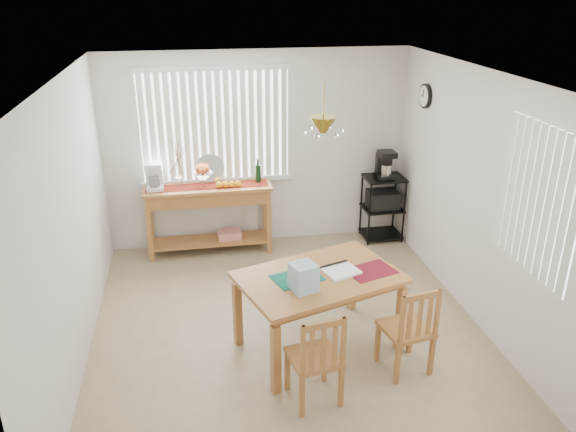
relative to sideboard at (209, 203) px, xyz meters
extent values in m
cube|color=tan|center=(0.69, -2.00, -0.70)|extent=(4.00, 4.50, 0.01)
cube|color=silver|center=(0.69, 0.30, 0.61)|extent=(4.00, 0.10, 2.60)
cube|color=silver|center=(0.69, -4.30, 0.61)|extent=(4.00, 0.10, 2.60)
cube|color=silver|center=(-1.36, -2.00, 0.61)|extent=(0.10, 4.50, 2.60)
cube|color=silver|center=(2.74, -2.00, 0.61)|extent=(0.10, 4.50, 2.60)
cube|color=white|center=(0.69, -2.00, 1.96)|extent=(4.00, 4.50, 0.10)
cube|color=white|center=(0.14, 0.25, 0.96)|extent=(1.90, 0.01, 1.40)
cube|color=white|center=(-0.76, 0.24, 0.96)|extent=(0.07, 0.03, 1.40)
cube|color=white|center=(-0.65, 0.24, 0.96)|extent=(0.07, 0.03, 1.40)
cube|color=white|center=(-0.55, 0.24, 0.96)|extent=(0.07, 0.03, 1.40)
cube|color=white|center=(-0.44, 0.24, 0.96)|extent=(0.07, 0.03, 1.40)
cube|color=white|center=(-0.34, 0.24, 0.96)|extent=(0.07, 0.03, 1.40)
cube|color=white|center=(-0.23, 0.24, 0.96)|extent=(0.07, 0.03, 1.40)
cube|color=white|center=(-0.13, 0.24, 0.96)|extent=(0.07, 0.03, 1.40)
cube|color=white|center=(-0.02, 0.24, 0.96)|extent=(0.07, 0.03, 1.40)
cube|color=white|center=(0.09, 0.24, 0.96)|extent=(0.07, 0.03, 1.40)
cube|color=white|center=(0.19, 0.24, 0.96)|extent=(0.07, 0.03, 1.40)
cube|color=white|center=(0.30, 0.24, 0.96)|extent=(0.07, 0.03, 1.40)
cube|color=white|center=(0.40, 0.24, 0.96)|extent=(0.07, 0.03, 1.40)
cube|color=white|center=(0.51, 0.24, 0.96)|extent=(0.07, 0.03, 1.40)
cube|color=white|center=(0.61, 0.24, 0.96)|extent=(0.07, 0.03, 1.40)
cube|color=white|center=(0.72, 0.24, 0.96)|extent=(0.07, 0.03, 1.40)
cube|color=white|center=(0.82, 0.24, 0.96)|extent=(0.07, 0.03, 1.40)
cube|color=white|center=(0.93, 0.24, 0.96)|extent=(0.07, 0.03, 1.40)
cube|color=white|center=(1.04, 0.24, 0.96)|extent=(0.07, 0.03, 1.40)
cube|color=white|center=(0.14, 0.22, 0.23)|extent=(1.98, 0.06, 0.06)
cube|color=white|center=(0.14, 0.22, 1.69)|extent=(1.98, 0.06, 0.06)
cube|color=white|center=(2.68, -2.90, 0.96)|extent=(0.01, 1.10, 1.30)
cube|color=white|center=(2.67, -3.39, 0.96)|extent=(0.03, 0.07, 1.30)
cube|color=white|center=(2.67, -3.28, 0.96)|extent=(0.03, 0.07, 1.30)
cube|color=white|center=(2.67, -3.17, 0.96)|extent=(0.03, 0.07, 1.30)
cube|color=white|center=(2.67, -3.06, 0.96)|extent=(0.03, 0.07, 1.30)
cube|color=white|center=(2.67, -2.95, 0.96)|extent=(0.03, 0.07, 1.30)
cube|color=white|center=(2.67, -2.84, 0.96)|extent=(0.03, 0.07, 1.30)
cube|color=white|center=(2.67, -2.73, 0.96)|extent=(0.03, 0.07, 1.30)
cube|color=white|center=(2.67, -2.62, 0.96)|extent=(0.03, 0.07, 1.30)
cube|color=white|center=(2.67, -2.51, 0.96)|extent=(0.03, 0.07, 1.30)
cube|color=white|center=(2.67, -2.40, 0.96)|extent=(0.03, 0.07, 1.30)
cylinder|color=black|center=(2.66, -0.45, 1.39)|extent=(0.04, 0.30, 0.30)
cylinder|color=white|center=(2.64, -0.45, 1.39)|extent=(0.01, 0.25, 0.25)
cylinder|color=olive|center=(0.93, -2.34, 1.74)|extent=(0.01, 0.01, 0.34)
cone|color=olive|center=(0.93, -2.34, 1.56)|extent=(0.24, 0.24, 0.14)
sphere|color=white|center=(1.09, -2.34, 1.50)|extent=(0.05, 0.05, 0.05)
sphere|color=white|center=(1.01, -2.20, 1.50)|extent=(0.05, 0.05, 0.05)
sphere|color=white|center=(0.85, -2.20, 1.50)|extent=(0.05, 0.05, 0.05)
sphere|color=white|center=(0.77, -2.34, 1.50)|extent=(0.05, 0.05, 0.05)
sphere|color=white|center=(0.85, -2.48, 1.50)|extent=(0.05, 0.05, 0.05)
sphere|color=white|center=(1.01, -2.48, 1.50)|extent=(0.05, 0.05, 0.05)
cube|color=#AE743B|center=(-0.01, 0.00, 0.21)|extent=(1.64, 0.46, 0.04)
cube|color=#A16934|center=(-0.01, 0.00, 0.10)|extent=(1.58, 0.42, 0.16)
cube|color=#AE743B|center=(-0.78, -0.18, -0.34)|extent=(0.06, 0.06, 0.71)
cube|color=#AE743B|center=(0.76, -0.18, -0.34)|extent=(0.06, 0.06, 0.71)
cube|color=#AE743B|center=(-0.78, 0.18, -0.34)|extent=(0.06, 0.06, 0.71)
cube|color=#AE743B|center=(0.76, 0.18, -0.34)|extent=(0.06, 0.06, 0.71)
cube|color=#AE743B|center=(-0.01, 0.00, -0.54)|extent=(1.52, 0.40, 0.03)
cube|color=red|center=(0.25, 0.00, -0.47)|extent=(0.31, 0.23, 0.10)
cube|color=maroon|center=(-0.01, 0.00, 0.23)|extent=(1.56, 0.25, 0.01)
cube|color=white|center=(-0.67, 0.00, 0.26)|extent=(0.21, 0.25, 0.05)
cube|color=white|center=(-0.67, 0.08, 0.38)|extent=(0.21, 0.08, 0.31)
cube|color=white|center=(-0.67, -0.02, 0.55)|extent=(0.21, 0.23, 0.07)
cylinder|color=white|center=(-0.67, -0.03, 0.35)|extent=(0.13, 0.13, 0.13)
cylinder|color=white|center=(-0.06, -0.02, 0.28)|extent=(0.05, 0.05, 0.10)
cone|color=white|center=(-0.06, -0.02, 0.38)|extent=(0.27, 0.27, 0.09)
sphere|color=red|center=(-0.01, -0.02, 0.47)|extent=(0.08, 0.08, 0.08)
sphere|color=red|center=(-0.06, 0.03, 0.47)|extent=(0.08, 0.08, 0.08)
sphere|color=red|center=(-0.11, -0.02, 0.47)|extent=(0.08, 0.08, 0.08)
sphere|color=red|center=(-0.06, -0.07, 0.47)|extent=(0.08, 0.08, 0.08)
sphere|color=#FFB00D|center=(0.13, -0.08, 0.27)|extent=(0.08, 0.08, 0.08)
sphere|color=#FFB00D|center=(0.22, -0.08, 0.27)|extent=(0.08, 0.08, 0.08)
sphere|color=#FFB00D|center=(0.30, -0.08, 0.27)|extent=(0.08, 0.08, 0.08)
sphere|color=#FFB00D|center=(0.38, -0.08, 0.27)|extent=(0.08, 0.08, 0.08)
cylinder|color=silver|center=(0.04, 0.19, 0.42)|extent=(0.37, 0.09, 0.36)
cylinder|color=white|center=(-0.37, 0.05, 0.30)|extent=(0.08, 0.08, 0.14)
cylinder|color=#4C3823|center=(-0.37, 0.05, 0.61)|extent=(0.09, 0.04, 0.46)
cylinder|color=#4C3823|center=(-0.37, 0.05, 0.63)|extent=(0.14, 0.06, 0.50)
cylinder|color=#4C3823|center=(-0.37, 0.05, 0.58)|extent=(0.18, 0.08, 0.37)
cylinder|color=#4C3823|center=(-0.37, 0.05, 0.66)|extent=(0.06, 0.03, 0.56)
cylinder|color=#4C3823|center=(-0.37, 0.05, 0.57)|extent=(0.22, 0.10, 0.32)
cylinder|color=black|center=(0.66, 0.05, 0.35)|extent=(0.08, 0.08, 0.24)
cylinder|color=black|center=(0.66, 0.05, 0.51)|extent=(0.03, 0.03, 0.08)
cylinder|color=black|center=(2.13, -0.20, -0.24)|extent=(0.03, 0.03, 0.91)
cylinder|color=black|center=(2.62, -0.20, -0.24)|extent=(0.03, 0.03, 0.91)
cylinder|color=black|center=(2.13, 0.19, -0.24)|extent=(0.03, 0.03, 0.91)
cylinder|color=black|center=(2.62, 0.19, -0.24)|extent=(0.03, 0.03, 0.91)
cube|color=black|center=(2.38, 0.00, 0.20)|extent=(0.54, 0.43, 0.03)
cube|color=black|center=(2.38, 0.00, -0.24)|extent=(0.54, 0.43, 0.03)
cube|color=black|center=(2.38, 0.00, -0.63)|extent=(0.54, 0.43, 0.03)
cube|color=black|center=(2.38, 0.00, -0.11)|extent=(0.41, 0.32, 0.24)
cube|color=black|center=(2.38, -0.02, 0.24)|extent=(0.21, 0.26, 0.05)
cube|color=black|center=(2.38, 0.06, 0.38)|extent=(0.21, 0.09, 0.32)
cube|color=black|center=(2.38, -0.02, 0.55)|extent=(0.21, 0.24, 0.07)
cylinder|color=silver|center=(2.38, -0.04, 0.34)|extent=(0.14, 0.14, 0.14)
cube|color=#AE743B|center=(0.93, -2.34, 0.08)|extent=(1.71, 1.37, 0.04)
cube|color=#A16934|center=(0.93, -2.34, 0.03)|extent=(1.58, 1.24, 0.06)
cube|color=#AE743B|center=(0.41, -2.94, -0.35)|extent=(0.09, 0.09, 0.69)
cube|color=#AE743B|center=(1.71, -2.52, -0.35)|extent=(0.09, 0.09, 0.69)
cube|color=#AE743B|center=(0.16, -2.16, -0.35)|extent=(0.09, 0.09, 0.69)
cube|color=#AE743B|center=(1.45, -1.73, -0.35)|extent=(0.09, 0.09, 0.69)
cube|color=#12685A|center=(0.71, -2.35, 0.11)|extent=(0.52, 0.44, 0.01)
cube|color=maroon|center=(1.44, -2.34, 0.11)|extent=(0.52, 0.44, 0.01)
cube|color=white|center=(1.15, -2.32, 0.12)|extent=(0.38, 0.34, 0.03)
cube|color=black|center=(1.11, -2.19, 0.12)|extent=(0.31, 0.13, 0.03)
cube|color=#95C5D9|center=(0.73, -2.57, 0.23)|extent=(0.27, 0.27, 0.26)
cube|color=#AE743B|center=(0.72, -3.07, -0.27)|extent=(0.48, 0.48, 0.04)
cube|color=#AE743B|center=(0.87, -2.87, -0.49)|extent=(0.05, 0.05, 0.40)
cube|color=#AE743B|center=(0.52, -2.93, -0.49)|extent=(0.05, 0.05, 0.40)
cube|color=#AE743B|center=(0.93, -3.22, -0.49)|extent=(0.05, 0.05, 0.40)
cube|color=#AE743B|center=(0.58, -3.28, -0.49)|extent=(0.05, 0.05, 0.40)
cube|color=#AE743B|center=(0.93, -3.23, -0.02)|extent=(0.04, 0.04, 0.45)
cube|color=#AE743B|center=(0.58, -3.29, -0.02)|extent=(0.04, 0.04, 0.45)
cube|color=#AE743B|center=(0.76, -3.26, 0.17)|extent=(0.37, 0.09, 0.06)
cube|color=#AE743B|center=(0.85, -3.24, -0.05)|extent=(0.04, 0.03, 0.36)
cube|color=#AE743B|center=(0.76, -3.26, -0.05)|extent=(0.04, 0.03, 0.36)
cube|color=#AE743B|center=(0.66, -3.27, -0.05)|extent=(0.04, 0.03, 0.36)
cube|color=#AE743B|center=(1.65, -2.81, -0.26)|extent=(0.49, 0.49, 0.04)
cube|color=#AE743B|center=(1.79, -2.60, -0.49)|extent=(0.05, 0.05, 0.41)
cube|color=#AE743B|center=(1.44, -2.67, -0.49)|extent=(0.05, 0.05, 0.41)
cube|color=#AE743B|center=(1.85, -2.96, -0.49)|extent=(0.05, 0.05, 0.41)
cube|color=#AE743B|center=(1.50, -3.02, -0.49)|extent=(0.05, 0.05, 0.41)
cube|color=#AE743B|center=(1.86, -2.97, -0.01)|extent=(0.04, 0.04, 0.46)
cube|color=#AE743B|center=(1.50, -3.03, -0.01)|extent=(0.04, 0.04, 0.46)
cube|color=#AE743B|center=(1.68, -3.00, 0.19)|extent=(0.38, 0.10, 0.06)
cube|color=#AE743B|center=(1.78, -2.98, -0.04)|extent=(0.04, 0.03, 0.37)
cube|color=#AE743B|center=(1.68, -3.00, -0.04)|extent=(0.04, 0.03, 0.37)
cube|color=#AE743B|center=(1.58, -3.02, -0.04)|extent=(0.04, 0.03, 0.37)
camera|label=1|loc=(-0.18, -6.89, 2.68)|focal=35.00mm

